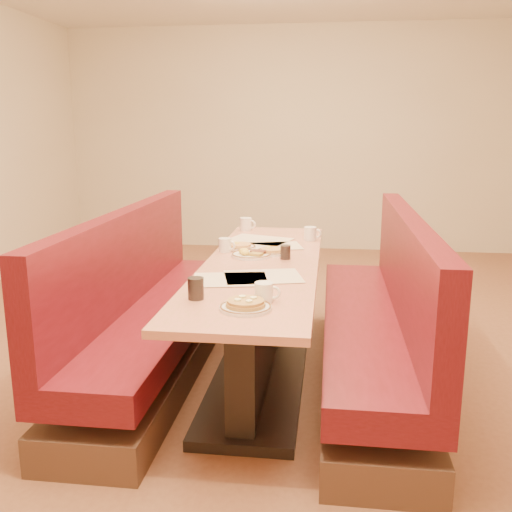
# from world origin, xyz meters

# --- Properties ---
(ground) EXTENTS (8.00, 8.00, 0.00)m
(ground) POSITION_xyz_m (0.00, 0.00, 0.00)
(ground) COLOR #9E6647
(ground) RESTS_ON ground
(room_envelope) EXTENTS (6.04, 8.04, 2.82)m
(room_envelope) POSITION_xyz_m (0.00, 0.00, 1.93)
(room_envelope) COLOR beige
(room_envelope) RESTS_ON ground
(diner_table) EXTENTS (0.70, 2.50, 0.75)m
(diner_table) POSITION_xyz_m (0.00, 0.00, 0.37)
(diner_table) COLOR black
(diner_table) RESTS_ON ground
(booth_left) EXTENTS (0.55, 2.50, 1.05)m
(booth_left) POSITION_xyz_m (-0.73, 0.00, 0.36)
(booth_left) COLOR #4C3326
(booth_left) RESTS_ON ground
(booth_right) EXTENTS (0.55, 2.50, 1.05)m
(booth_right) POSITION_xyz_m (0.73, 0.00, 0.36)
(booth_right) COLOR #4C3326
(booth_right) RESTS_ON ground
(placemat_near_left) EXTENTS (0.45, 0.37, 0.00)m
(placemat_near_left) POSITION_xyz_m (-0.12, -0.42, 0.75)
(placemat_near_left) COLOR beige
(placemat_near_left) RESTS_ON diner_table
(placemat_near_right) EXTENTS (0.49, 0.41, 0.00)m
(placemat_near_right) POSITION_xyz_m (0.05, -0.34, 0.75)
(placemat_near_right) COLOR beige
(placemat_near_right) RESTS_ON diner_table
(placemat_far_left) EXTENTS (0.53, 0.46, 0.00)m
(placemat_far_left) POSITION_xyz_m (-0.10, 0.70, 0.75)
(placemat_far_left) COLOR beige
(placemat_far_left) RESTS_ON diner_table
(placemat_far_right) EXTENTS (0.42, 0.36, 0.00)m
(placemat_far_right) POSITION_xyz_m (0.04, 0.50, 0.75)
(placemat_far_right) COLOR beige
(placemat_far_right) RESTS_ON diner_table
(pancake_plate) EXTENTS (0.25, 0.25, 0.06)m
(pancake_plate) POSITION_xyz_m (0.04, -0.92, 0.77)
(pancake_plate) COLOR white
(pancake_plate) RESTS_ON diner_table
(eggs_plate) EXTENTS (0.26, 0.26, 0.05)m
(eggs_plate) POSITION_xyz_m (-0.09, 0.17, 0.77)
(eggs_plate) COLOR white
(eggs_plate) RESTS_ON diner_table
(extra_plate_mid) EXTENTS (0.22, 0.22, 0.04)m
(extra_plate_mid) POSITION_xyz_m (0.04, 0.27, 0.77)
(extra_plate_mid) COLOR white
(extra_plate_mid) RESTS_ON diner_table
(extra_plate_far) EXTENTS (0.22, 0.22, 0.04)m
(extra_plate_far) POSITION_xyz_m (-0.20, 0.40, 0.77)
(extra_plate_far) COLOR white
(extra_plate_far) RESTS_ON diner_table
(coffee_mug_a) EXTENTS (0.13, 0.09, 0.10)m
(coffee_mug_a) POSITION_xyz_m (0.11, -0.80, 0.80)
(coffee_mug_a) COLOR white
(coffee_mug_a) RESTS_ON diner_table
(coffee_mug_b) EXTENTS (0.12, 0.09, 0.09)m
(coffee_mug_b) POSITION_xyz_m (-0.28, 0.29, 0.80)
(coffee_mug_b) COLOR white
(coffee_mug_b) RESTS_ON diner_table
(coffee_mug_c) EXTENTS (0.13, 0.09, 0.10)m
(coffee_mug_c) POSITION_xyz_m (0.28, 0.76, 0.80)
(coffee_mug_c) COLOR white
(coffee_mug_c) RESTS_ON diner_table
(coffee_mug_d) EXTENTS (0.13, 0.10, 0.10)m
(coffee_mug_d) POSITION_xyz_m (-0.26, 1.10, 0.80)
(coffee_mug_d) COLOR white
(coffee_mug_d) RESTS_ON diner_table
(soda_tumbler_near) EXTENTS (0.08, 0.08, 0.11)m
(soda_tumbler_near) POSITION_xyz_m (-0.23, -0.79, 0.80)
(soda_tumbler_near) COLOR black
(soda_tumbler_near) RESTS_ON diner_table
(soda_tumbler_mid) EXTENTS (0.06, 0.06, 0.09)m
(soda_tumbler_mid) POSITION_xyz_m (0.14, 0.12, 0.79)
(soda_tumbler_mid) COLOR black
(soda_tumbler_mid) RESTS_ON diner_table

